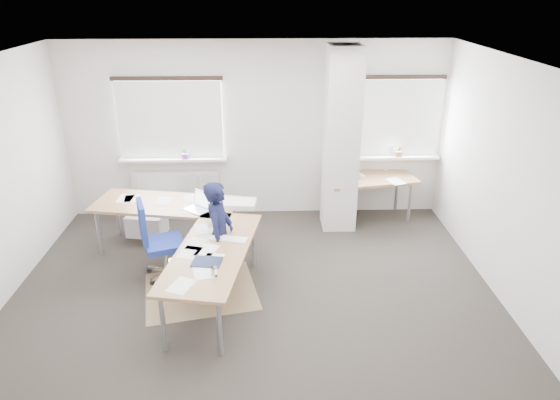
{
  "coord_description": "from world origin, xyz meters",
  "views": [
    {
      "loc": [
        0.16,
        -5.17,
        3.56
      ],
      "look_at": [
        0.35,
        0.9,
        0.9
      ],
      "focal_mm": 32.0,
      "sensor_mm": 36.0,
      "label": 1
    }
  ],
  "objects_px": {
    "desk_side": "(370,180)",
    "desk_main": "(191,227)",
    "person": "(220,235)",
    "task_chair": "(162,256)"
  },
  "relations": [
    {
      "from": "desk_main",
      "to": "desk_side",
      "type": "bearing_deg",
      "value": 41.22
    },
    {
      "from": "desk_side",
      "to": "desk_main",
      "type": "bearing_deg",
      "value": -158.73
    },
    {
      "from": "task_chair",
      "to": "desk_side",
      "type": "bearing_deg",
      "value": 9.89
    },
    {
      "from": "desk_side",
      "to": "person",
      "type": "distance_m",
      "value": 2.9
    },
    {
      "from": "person",
      "to": "desk_side",
      "type": "bearing_deg",
      "value": -41.65
    },
    {
      "from": "desk_side",
      "to": "person",
      "type": "relative_size",
      "value": 1.07
    },
    {
      "from": "task_chair",
      "to": "person",
      "type": "distance_m",
      "value": 0.89
    },
    {
      "from": "desk_main",
      "to": "task_chair",
      "type": "bearing_deg",
      "value": -160.44
    },
    {
      "from": "desk_main",
      "to": "person",
      "type": "height_order",
      "value": "person"
    },
    {
      "from": "task_chair",
      "to": "person",
      "type": "height_order",
      "value": "person"
    }
  ]
}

